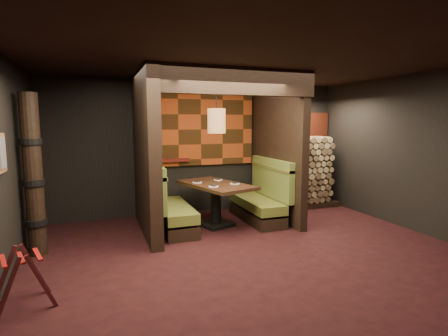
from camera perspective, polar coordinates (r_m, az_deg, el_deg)
floor at (r=5.46m, az=4.83°, el=-13.88°), size 6.50×5.50×0.02m
ceiling at (r=5.16m, az=5.20°, el=17.31°), size 6.50×5.50×0.02m
wall_back at (r=7.69m, az=-3.74°, el=3.37°), size 6.50×0.02×2.85m
wall_front at (r=2.89m, az=28.92°, el=-4.50°), size 6.50×0.02×2.85m
wall_right at (r=7.13m, az=29.49°, el=2.08°), size 0.02×5.50×2.85m
partition_left at (r=6.33m, az=-12.68°, el=2.31°), size 0.20×2.20×2.85m
partition_right at (r=7.21m, az=8.65°, el=3.02°), size 0.15×2.10×2.85m
header_beam at (r=5.75m, az=1.87°, el=14.01°), size 2.85×0.18×0.44m
tapa_back_panel at (r=7.62m, az=-3.84°, el=6.30°), size 2.40×0.06×1.55m
tapa_side_panel at (r=6.50m, az=-11.93°, el=6.21°), size 0.04×1.85×1.45m
lacquer_shelf at (r=7.46m, az=-7.91°, el=1.30°), size 0.60×0.12×0.07m
booth_bench_left at (r=6.56m, az=-9.03°, el=-6.51°), size 0.68×1.60×1.14m
booth_bench_right at (r=7.15m, az=6.08°, el=-5.28°), size 0.68×1.60×1.14m
dining_table at (r=6.66m, az=-1.33°, el=-4.53°), size 1.27×1.74×0.83m
place_settings at (r=6.61m, az=-1.34°, el=-2.43°), size 0.81×0.84×0.03m
pendant_lamp at (r=6.47m, az=-1.22°, el=7.70°), size 0.33×0.33×1.08m
framed_picture at (r=4.83m, az=-32.68°, el=2.06°), size 0.05×0.36×0.46m
luggage_rack at (r=4.47m, az=-30.07°, el=-15.09°), size 0.72×0.59×0.68m
totem_column at (r=5.83m, az=-28.68°, el=-1.24°), size 0.31×0.31×2.40m
firewood_stack at (r=8.33m, az=12.37°, el=-0.66°), size 1.73×0.70×1.64m
mosaic_header at (r=8.53m, az=11.39°, el=6.96°), size 1.83×0.10×0.56m
bay_front_post at (r=7.48m, az=8.30°, el=3.19°), size 0.08×0.08×2.85m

